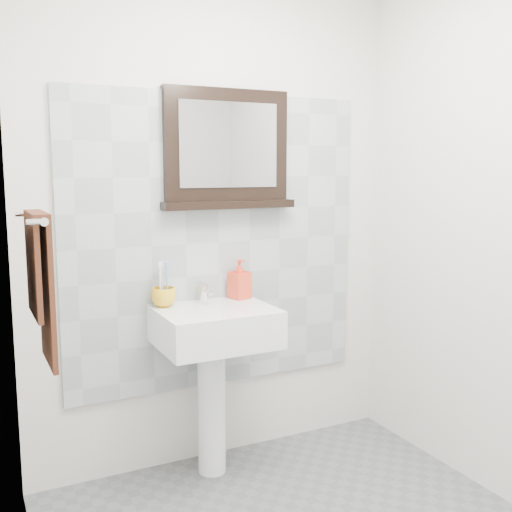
{
  "coord_description": "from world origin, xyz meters",
  "views": [
    {
      "loc": [
        -1.19,
        -1.73,
        1.52
      ],
      "look_at": [
        -0.05,
        0.55,
        1.15
      ],
      "focal_mm": 42.0,
      "sensor_mm": 36.0,
      "label": 1
    }
  ],
  "objects_px": {
    "soap_dispenser": "(239,279)",
    "hand_towel": "(41,277)",
    "framed_mirror": "(227,152)",
    "pedestal_sink": "(215,345)",
    "toothbrush_cup": "(164,297)"
  },
  "relations": [
    {
      "from": "soap_dispenser",
      "to": "hand_towel",
      "type": "height_order",
      "value": "hand_towel"
    },
    {
      "from": "framed_mirror",
      "to": "hand_towel",
      "type": "height_order",
      "value": "framed_mirror"
    },
    {
      "from": "pedestal_sink",
      "to": "soap_dispenser",
      "type": "distance_m",
      "value": 0.38
    },
    {
      "from": "soap_dispenser",
      "to": "framed_mirror",
      "type": "height_order",
      "value": "framed_mirror"
    },
    {
      "from": "pedestal_sink",
      "to": "soap_dispenser",
      "type": "relative_size",
      "value": 4.69
    },
    {
      "from": "pedestal_sink",
      "to": "framed_mirror",
      "type": "bearing_deg",
      "value": 50.04
    },
    {
      "from": "pedestal_sink",
      "to": "toothbrush_cup",
      "type": "xyz_separation_m",
      "value": [
        -0.21,
        0.13,
        0.23
      ]
    },
    {
      "from": "soap_dispenser",
      "to": "pedestal_sink",
      "type": "bearing_deg",
      "value": -161.67
    },
    {
      "from": "toothbrush_cup",
      "to": "soap_dispenser",
      "type": "height_order",
      "value": "soap_dispenser"
    },
    {
      "from": "framed_mirror",
      "to": "hand_towel",
      "type": "bearing_deg",
      "value": -149.27
    },
    {
      "from": "toothbrush_cup",
      "to": "framed_mirror",
      "type": "relative_size",
      "value": 0.17
    },
    {
      "from": "pedestal_sink",
      "to": "hand_towel",
      "type": "distance_m",
      "value": 1.03
    },
    {
      "from": "toothbrush_cup",
      "to": "pedestal_sink",
      "type": "bearing_deg",
      "value": -32.3
    },
    {
      "from": "pedestal_sink",
      "to": "toothbrush_cup",
      "type": "bearing_deg",
      "value": 147.7
    },
    {
      "from": "framed_mirror",
      "to": "hand_towel",
      "type": "relative_size",
      "value": 1.27
    }
  ]
}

